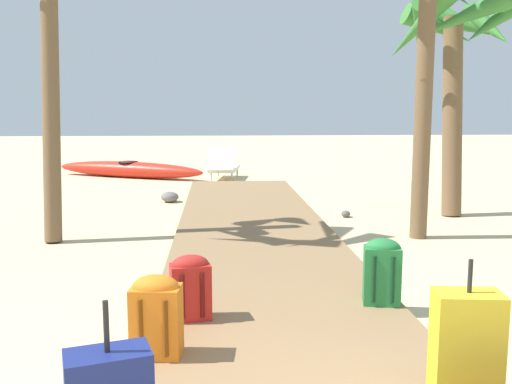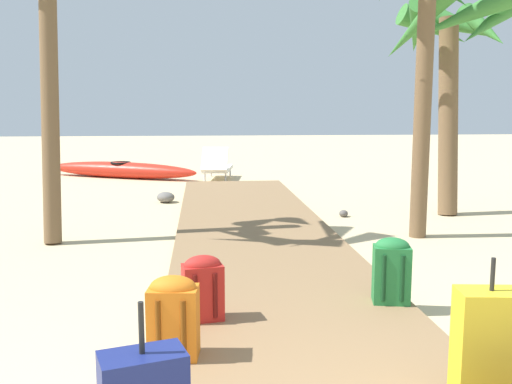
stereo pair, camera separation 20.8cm
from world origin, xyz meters
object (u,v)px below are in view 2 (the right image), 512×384
at_px(suitcase_yellow, 488,349).
at_px(kayak, 121,170).
at_px(backpack_orange, 173,315).
at_px(backpack_green, 392,269).
at_px(palm_tree_far_right, 452,43).
at_px(lounge_chair, 217,166).
at_px(backpack_red, 203,286).

distance_m(suitcase_yellow, kayak, 11.83).
bearing_deg(backpack_orange, backpack_green, 26.94).
distance_m(suitcase_yellow, backpack_orange, 1.87).
relative_size(suitcase_yellow, palm_tree_far_right, 0.24).
height_order(suitcase_yellow, palm_tree_far_right, palm_tree_far_right).
distance_m(backpack_green, lounge_chair, 9.09).
relative_size(suitcase_yellow, lounge_chair, 0.52).
bearing_deg(backpack_red, backpack_orange, -106.48).
relative_size(backpack_red, palm_tree_far_right, 0.14).
xyz_separation_m(lounge_chair, kayak, (-2.33, 0.63, -0.13)).
xyz_separation_m(backpack_green, palm_tree_far_right, (2.31, 4.22, 2.31)).
xyz_separation_m(suitcase_yellow, lounge_chair, (-1.14, 10.68, -0.08)).
distance_m(palm_tree_far_right, lounge_chair, 6.38).
bearing_deg(suitcase_yellow, backpack_orange, 155.26).
height_order(backpack_orange, palm_tree_far_right, palm_tree_far_right).
bearing_deg(palm_tree_far_right, suitcase_yellow, -111.78).
relative_size(lounge_chair, kayak, 0.40).
bearing_deg(backpack_orange, palm_tree_far_right, 51.54).
height_order(backpack_orange, backpack_red, backpack_orange).
distance_m(backpack_green, kayak, 10.26).
height_order(suitcase_yellow, backpack_red, suitcase_yellow).
bearing_deg(kayak, backpack_red, -78.78).
relative_size(backpack_green, kayak, 0.14).
bearing_deg(suitcase_yellow, backpack_green, 88.66).
relative_size(backpack_green, palm_tree_far_right, 0.16).
bearing_deg(kayak, suitcase_yellow, -72.93).
distance_m(suitcase_yellow, backpack_green, 1.67).
height_order(backpack_green, lounge_chair, lounge_chair).
distance_m(suitcase_yellow, lounge_chair, 10.74).
xyz_separation_m(backpack_red, backpack_green, (1.55, 0.24, 0.02)).
relative_size(backpack_orange, backpack_green, 0.98).
bearing_deg(backpack_orange, backpack_red, 73.52).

